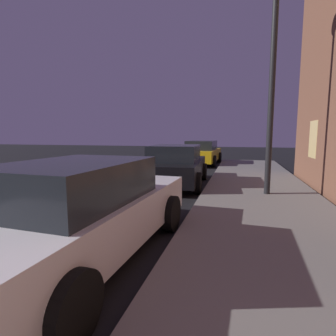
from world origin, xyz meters
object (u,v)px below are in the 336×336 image
Objects in this scene: car_black at (176,165)px; street_lamp at (273,56)px; car_yellow_cab at (202,153)px; car_white at (82,211)px.

car_black is 4.48m from street_lamp.
street_lamp is (2.94, -8.22, 3.12)m from car_yellow_cab.
street_lamp is at bearing -24.07° from car_black.
car_black is 0.96× the size of car_yellow_cab.
street_lamp reaches higher than car_white.
car_white is 5.81m from car_black.
car_black is 6.91m from car_yellow_cab.
car_white is at bearing -123.14° from street_lamp.
car_black is at bearing 89.95° from car_white.
car_black is 0.76× the size of street_lamp.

